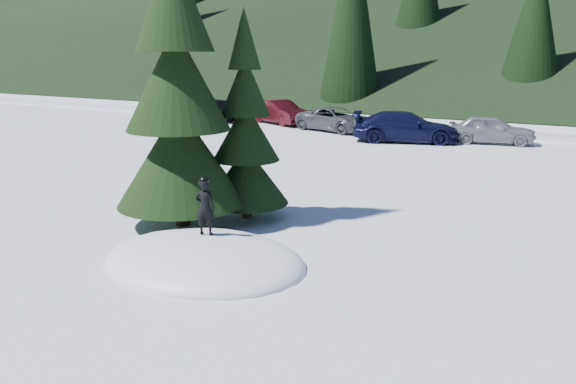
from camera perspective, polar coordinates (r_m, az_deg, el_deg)
The scene contains 10 objects.
ground at distance 11.90m, azimuth -8.46°, elevation -7.09°, with size 200.00×200.00×0.00m, color white.
snow_mound at distance 11.90m, azimuth -8.46°, elevation -7.09°, with size 4.48×3.52×0.96m, color white.
spruce_tall at distance 13.97m, azimuth -11.19°, elevation 9.86°, with size 3.20×3.20×8.60m.
spruce_short at distance 14.55m, azimuth -4.30°, elevation 5.40°, with size 2.20×2.20×5.37m.
child_skier at distance 11.97m, azimuth -8.43°, elevation -1.54°, with size 0.44×0.29×1.19m, color black.
car_0 at distance 37.52m, azimuth -7.16°, elevation 8.32°, with size 1.73×4.31×1.47m, color black.
car_1 at distance 35.36m, azimuth -0.79°, elevation 8.11°, with size 1.56×4.47×1.47m, color black.
car_2 at distance 32.11m, azimuth 4.84°, elevation 7.36°, with size 2.20×4.77×1.33m, color #4A4C51.
car_3 at distance 28.53m, azimuth 11.88°, elevation 6.50°, with size 2.11×5.18×1.50m, color black.
car_4 at distance 29.15m, azimuth 19.95°, elevation 6.00°, with size 1.64×4.07×1.39m, color gray.
Camera 1 is at (7.24, -8.47, 4.20)m, focal length 35.00 mm.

